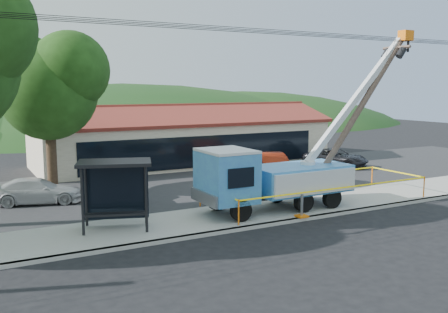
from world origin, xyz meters
name	(u,v)px	position (x,y,z in m)	size (l,w,h in m)	color
ground	(297,239)	(0.00, 0.00, 0.00)	(120.00, 120.00, 0.00)	black
curb	(267,225)	(0.00, 2.10, 0.07)	(60.00, 0.25, 0.15)	#A5A39A
sidewalk	(245,215)	(0.00, 4.00, 0.07)	(60.00, 4.00, 0.15)	#A5A39A
parking_lot	(177,185)	(0.00, 12.00, 0.05)	(60.00, 12.00, 0.10)	#28282B
strip_mall	(183,140)	(4.00, 19.98, 1.88)	(22.50, 8.53, 4.67)	beige
tree_lot	(48,82)	(-7.00, 13.00, 6.21)	(6.30, 5.60, 8.94)	#332316
hill_center	(123,128)	(10.00, 55.00, 0.00)	(89.60, 64.00, 32.00)	#163E16
hill_east	(242,123)	(30.00, 55.00, 0.00)	(72.80, 52.00, 26.00)	#163E16
utility_truck	(273,176)	(1.51, 3.96, 1.79)	(12.21, 4.09, 8.75)	black
leaning_pole	(359,109)	(6.76, 3.88, 4.82)	(6.80, 1.82, 8.69)	#503E33
bus_shelter	(115,179)	(-5.94, 4.47, 2.23)	(3.34, 2.64, 2.82)	black
caution_tape	(317,186)	(4.41, 4.25, 0.97)	(11.44, 3.81, 1.10)	orange
car_silver	(117,201)	(-4.33, 9.79, 0.00)	(1.85, 4.60, 1.57)	silver
car_red	(271,181)	(6.04, 10.79, 0.00)	(1.75, 5.02, 1.65)	maroon
car_white	(38,205)	(-8.13, 10.90, 0.00)	(1.79, 4.41, 1.28)	silver
car_dark	(335,168)	(12.99, 12.66, 0.00)	(2.17, 4.71, 1.31)	black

